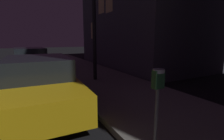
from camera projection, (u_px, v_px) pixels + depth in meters
The scene contains 5 objects.
sidewalk at pixel (190, 126), 3.63m from camera, with size 3.20×36.00×0.15m, color slate.
parking_meter at pixel (158, 88), 2.75m from camera, with size 0.19×0.19×1.30m.
car_yellow_cab at pixel (39, 83), 4.77m from camera, with size 2.29×4.60×1.43m.
car_silver at pixel (30, 60), 9.80m from camera, with size 2.20×4.27×1.43m.
building_mid at pixel (147, 0), 11.72m from camera, with size 6.39×9.00×9.28m.
Camera 1 is at (2.53, -2.17, 1.93)m, focal length 26.90 mm.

